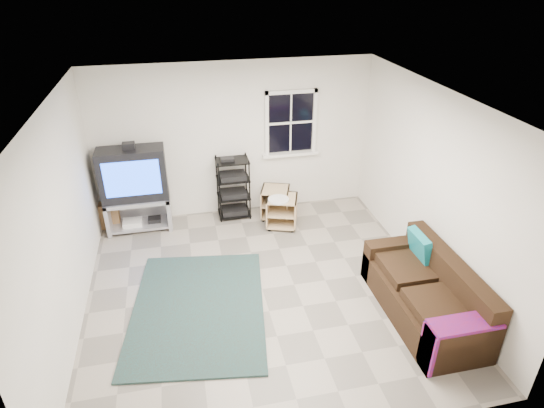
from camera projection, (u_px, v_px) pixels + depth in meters
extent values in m
plane|color=gray|center=(262.00, 289.00, 6.18)|extent=(4.60, 4.60, 0.00)
plane|color=white|center=(260.00, 101.00, 4.94)|extent=(4.60, 4.60, 0.00)
plane|color=silver|center=(235.00, 141.00, 7.54)|extent=(4.60, 0.00, 4.60)
plane|color=silver|center=(317.00, 342.00, 3.58)|extent=(4.60, 0.00, 4.60)
plane|color=silver|center=(62.00, 226.00, 5.13)|extent=(0.00, 4.60, 4.60)
plane|color=silver|center=(432.00, 188.00, 5.99)|extent=(0.00, 4.60, 4.60)
cube|color=black|center=(290.00, 122.00, 7.58)|extent=(0.80, 0.01, 1.02)
cube|color=white|center=(291.00, 92.00, 7.32)|extent=(0.88, 0.06, 0.06)
cube|color=white|center=(290.00, 154.00, 7.81)|extent=(0.98, 0.14, 0.05)
cube|color=white|center=(267.00, 125.00, 7.49)|extent=(0.06, 0.06, 1.10)
cube|color=white|center=(314.00, 121.00, 7.64)|extent=(0.06, 0.06, 1.10)
cube|color=white|center=(291.00, 123.00, 7.57)|extent=(0.78, 0.04, 0.04)
cube|color=#A4A3AB|center=(137.00, 199.00, 7.34)|extent=(1.02, 0.51, 0.06)
cube|color=#A4A3AB|center=(109.00, 216.00, 7.37)|extent=(0.06, 0.51, 0.56)
cube|color=#A4A3AB|center=(169.00, 210.00, 7.55)|extent=(0.06, 0.51, 0.56)
cube|color=#A4A3AB|center=(141.00, 224.00, 7.56)|extent=(0.90, 0.47, 0.04)
cube|color=#A4A3AB|center=(140.00, 206.00, 7.67)|extent=(1.02, 0.04, 0.56)
cube|color=silver|center=(133.00, 222.00, 7.48)|extent=(0.31, 0.25, 0.08)
cube|color=black|center=(154.00, 219.00, 7.58)|extent=(0.20, 0.18, 0.06)
cube|color=black|center=(133.00, 174.00, 7.13)|extent=(1.02, 0.43, 0.84)
cube|color=blue|center=(132.00, 179.00, 6.93)|extent=(0.84, 0.01, 0.57)
cube|color=black|center=(129.00, 146.00, 6.91)|extent=(0.18, 0.13, 0.10)
cylinder|color=black|center=(220.00, 194.00, 7.49)|extent=(0.02, 0.02, 1.08)
cylinder|color=black|center=(250.00, 191.00, 7.59)|extent=(0.02, 0.02, 1.08)
cylinder|color=black|center=(217.00, 184.00, 7.80)|extent=(0.02, 0.02, 1.08)
cylinder|color=black|center=(246.00, 182.00, 7.89)|extent=(0.02, 0.02, 1.08)
cube|color=black|center=(234.00, 213.00, 7.93)|extent=(0.54, 0.39, 0.02)
cube|color=black|center=(234.00, 210.00, 7.90)|extent=(0.42, 0.32, 0.09)
cube|color=black|center=(234.00, 196.00, 7.77)|extent=(0.54, 0.39, 0.02)
cube|color=black|center=(234.00, 193.00, 7.75)|extent=(0.42, 0.32, 0.09)
cube|color=black|center=(233.00, 179.00, 7.62)|extent=(0.54, 0.39, 0.02)
cube|color=black|center=(233.00, 176.00, 7.59)|extent=(0.42, 0.32, 0.09)
cube|color=black|center=(232.00, 161.00, 7.46)|extent=(0.54, 0.39, 0.02)
cube|color=tan|center=(275.00, 189.00, 7.66)|extent=(0.58, 0.58, 0.02)
cube|color=tan|center=(275.00, 214.00, 7.89)|extent=(0.58, 0.58, 0.02)
cube|color=tan|center=(263.00, 201.00, 7.80)|extent=(0.17, 0.44, 0.49)
cube|color=tan|center=(288.00, 202.00, 7.75)|extent=(0.17, 0.44, 0.49)
cube|color=tan|center=(277.00, 196.00, 7.97)|extent=(0.40, 0.15, 0.49)
cube|color=tan|center=(275.00, 203.00, 7.78)|extent=(0.54, 0.55, 0.02)
cylinder|color=black|center=(264.00, 220.00, 7.76)|extent=(0.05, 0.05, 0.05)
cylinder|color=black|center=(287.00, 211.00, 8.05)|extent=(0.05, 0.05, 0.05)
cube|color=tan|center=(282.00, 198.00, 7.40)|extent=(0.61, 0.61, 0.02)
cube|color=tan|center=(282.00, 222.00, 7.62)|extent=(0.61, 0.61, 0.02)
cube|color=tan|center=(268.00, 210.00, 7.53)|extent=(0.17, 0.46, 0.48)
cube|color=tan|center=(296.00, 211.00, 7.49)|extent=(0.17, 0.46, 0.48)
cube|color=tan|center=(283.00, 204.00, 7.71)|extent=(0.42, 0.16, 0.48)
cube|color=tan|center=(282.00, 211.00, 7.52)|extent=(0.56, 0.57, 0.02)
cylinder|color=black|center=(269.00, 229.00, 7.49)|extent=(0.05, 0.05, 0.05)
cylinder|color=black|center=(294.00, 219.00, 7.79)|extent=(0.05, 0.05, 0.05)
cylinder|color=silver|center=(279.00, 200.00, 7.31)|extent=(0.34, 0.34, 0.03)
cube|color=black|center=(422.00, 302.00, 5.65)|extent=(0.84, 1.86, 0.39)
cube|color=black|center=(450.00, 273.00, 5.52)|extent=(0.22, 1.86, 0.40)
cube|color=black|center=(394.00, 259.00, 6.31)|extent=(0.84, 0.22, 0.58)
cube|color=black|center=(461.00, 345.00, 4.90)|extent=(0.84, 0.22, 0.58)
cube|color=black|center=(436.00, 307.00, 5.19)|extent=(0.56, 0.67, 0.12)
cube|color=black|center=(405.00, 269.00, 5.84)|extent=(0.56, 0.67, 0.12)
cube|color=teal|center=(420.00, 246.00, 5.90)|extent=(0.19, 0.45, 0.39)
cube|color=#0C128E|center=(465.00, 324.00, 4.75)|extent=(0.77, 0.28, 0.04)
cube|color=#0C128E|center=(427.00, 350.00, 4.82)|extent=(0.04, 0.28, 0.54)
cube|color=black|center=(198.00, 308.00, 5.83)|extent=(1.97, 2.49, 0.03)
cube|color=olive|center=(110.00, 215.00, 7.52)|extent=(0.30, 0.20, 0.43)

